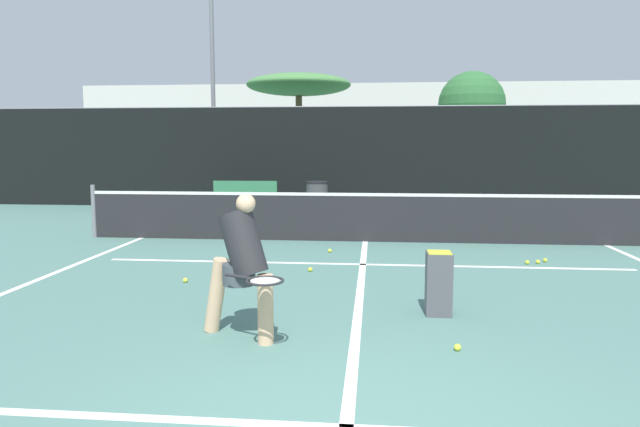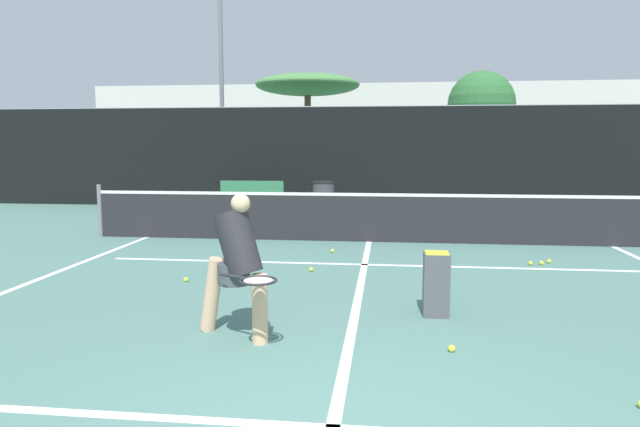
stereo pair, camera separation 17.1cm
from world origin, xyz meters
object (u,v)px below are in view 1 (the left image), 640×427
object	(u,v)px
player_practicing	(242,262)
parked_car	(335,181)
courtside_bench	(244,195)
ball_hopper	(439,282)
trash_bin	(317,197)

from	to	relation	value
player_practicing	parked_car	xyz separation A→B (m)	(-0.16, 15.15, -0.20)
courtside_bench	parked_car	distance (m)	5.30
ball_hopper	courtside_bench	xyz separation A→B (m)	(-4.35, 9.34, 0.10)
courtside_bench	parked_car	world-z (taller)	parked_car
courtside_bench	trash_bin	size ratio (longest dim) A/B	2.09
trash_bin	parked_car	world-z (taller)	parked_car
trash_bin	parked_car	xyz separation A→B (m)	(0.15, 4.87, 0.12)
ball_hopper	trash_bin	size ratio (longest dim) A/B	0.82
player_practicing	trash_bin	size ratio (longest dim) A/B	1.65
ball_hopper	trash_bin	distance (m)	9.57
player_practicing	trash_bin	bearing A→B (deg)	118.40
player_practicing	courtside_bench	distance (m)	10.60
ball_hopper	trash_bin	xyz separation A→B (m)	(-2.30, 9.29, 0.07)
courtside_bench	parked_car	xyz separation A→B (m)	(2.20, 4.82, 0.08)
courtside_bench	ball_hopper	bearing A→B (deg)	-66.05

